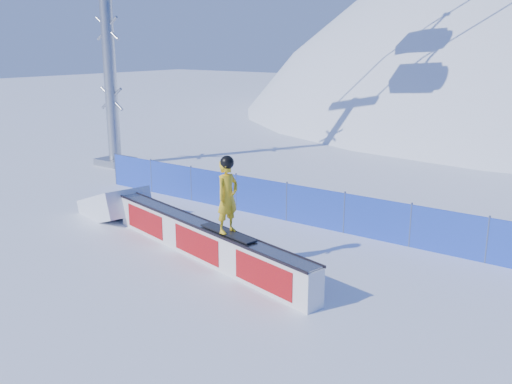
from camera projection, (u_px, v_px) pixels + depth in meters
The scene contains 5 objects.
ground at pixel (288, 294), 12.60m from camera, with size 160.00×160.00×0.00m, color white.
safety_fence at pixel (376, 219), 15.96m from camera, with size 22.05×0.05×1.30m.
rail_box at pixel (204, 242), 14.57m from camera, with size 7.80×2.33×0.95m.
snow_ramp at pixel (115, 216), 18.31m from camera, with size 2.25×1.50×0.84m, color white, non-canonical shape.
snowboarder at pixel (227, 196), 13.48m from camera, with size 1.85×0.74×1.91m.
Camera 1 is at (6.32, -9.78, 5.38)m, focal length 40.00 mm.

